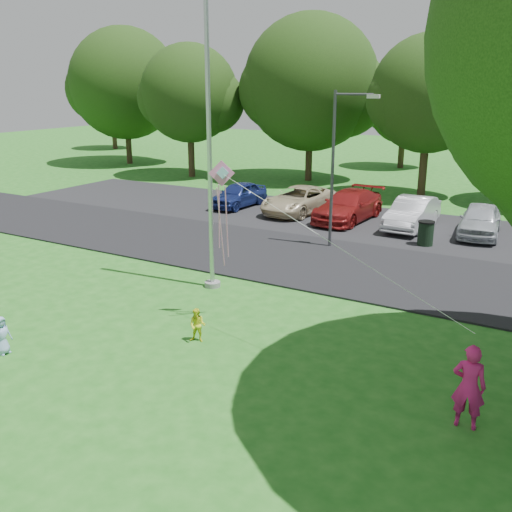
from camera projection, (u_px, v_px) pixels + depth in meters
The scene contains 12 objects.
ground at pixel (217, 383), 12.20m from camera, with size 120.00×120.00×0.00m, color #206A1B.
park_road at pixel (362, 269), 19.65m from camera, with size 60.00×6.00×0.06m, color black.
parking_strip at pixel (413, 229), 25.03m from camera, with size 42.00×7.00×0.06m, color black.
flagpole at pixel (209, 154), 16.80m from camera, with size 0.50×0.50×10.00m.
street_lamp at pixel (339, 156), 21.22m from camera, with size 1.66×0.39×5.93m.
trash_can at pixel (426, 234), 22.27m from camera, with size 0.64×0.64×1.02m.
tree_row at pixel (497, 92), 29.85m from camera, with size 64.35×11.94×10.88m.
parked_cars at pixel (410, 213), 25.01m from camera, with size 20.04×5.12×1.37m.
woman at pixel (469, 386), 10.44m from camera, with size 0.61×0.40×1.67m, color #CF1B6E.
child_yellow at pixel (197, 325), 14.06m from camera, with size 0.42×0.33×0.87m, color yellow.
child_blue at pixel (2, 335), 13.41m from camera, with size 0.46×0.30×0.94m, color #97B6E8.
kite at pixel (226, 192), 14.35m from camera, with size 6.94×2.25×2.86m.
Camera 1 is at (6.16, -9.00, 6.16)m, focal length 40.00 mm.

